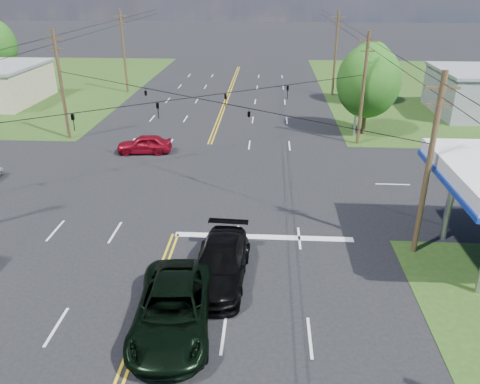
# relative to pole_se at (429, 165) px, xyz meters

# --- Properties ---
(ground) EXTENTS (280.00, 280.00, 0.00)m
(ground) POSITION_rel_pole_se_xyz_m (-13.00, 9.00, -4.92)
(ground) COLOR black
(ground) RESTS_ON ground
(stop_bar) EXTENTS (10.00, 0.50, 0.02)m
(stop_bar) POSITION_rel_pole_se_xyz_m (-8.00, 1.00, -4.92)
(stop_bar) COLOR silver
(stop_bar) RESTS_ON ground
(pole_se) EXTENTS (1.60, 0.28, 9.50)m
(pole_se) POSITION_rel_pole_se_xyz_m (0.00, 0.00, 0.00)
(pole_se) COLOR #44321D
(pole_se) RESTS_ON ground
(pole_nw) EXTENTS (1.60, 0.28, 9.50)m
(pole_nw) POSITION_rel_pole_se_xyz_m (-26.00, 18.00, 0.00)
(pole_nw) COLOR #44321D
(pole_nw) RESTS_ON ground
(pole_ne) EXTENTS (1.60, 0.28, 9.50)m
(pole_ne) POSITION_rel_pole_se_xyz_m (0.00, 18.00, 0.00)
(pole_ne) COLOR #44321D
(pole_ne) RESTS_ON ground
(pole_left_far) EXTENTS (1.60, 0.28, 10.00)m
(pole_left_far) POSITION_rel_pole_se_xyz_m (-26.00, 37.00, 0.25)
(pole_left_far) COLOR #44321D
(pole_left_far) RESTS_ON ground
(pole_right_far) EXTENTS (1.60, 0.28, 10.00)m
(pole_right_far) POSITION_rel_pole_se_xyz_m (0.00, 37.00, 0.25)
(pole_right_far) COLOR #44321D
(pole_right_far) RESTS_ON ground
(span_wire_signals) EXTENTS (26.00, 18.00, 1.13)m
(span_wire_signals) POSITION_rel_pole_se_xyz_m (-13.00, 9.00, 1.08)
(span_wire_signals) COLOR black
(span_wire_signals) RESTS_ON ground
(power_lines) EXTENTS (26.04, 100.00, 0.64)m
(power_lines) POSITION_rel_pole_se_xyz_m (-13.00, 7.00, 3.68)
(power_lines) COLOR black
(power_lines) RESTS_ON ground
(tree_right_a) EXTENTS (5.70, 5.70, 8.18)m
(tree_right_a) POSITION_rel_pole_se_xyz_m (1.00, 21.00, -0.05)
(tree_right_a) COLOR #44321D
(tree_right_a) RESTS_ON ground
(tree_right_b) EXTENTS (4.94, 4.94, 7.09)m
(tree_right_b) POSITION_rel_pole_se_xyz_m (3.50, 33.00, -0.70)
(tree_right_b) COLOR #44321D
(tree_right_b) RESTS_ON ground
(pickup_dkgreen) EXTENTS (3.55, 6.87, 1.85)m
(pickup_dkgreen) POSITION_rel_pole_se_xyz_m (-11.60, -6.71, -3.99)
(pickup_dkgreen) COLOR black
(pickup_dkgreen) RESTS_ON ground
(suv_black) EXTENTS (2.80, 6.25, 1.78)m
(suv_black) POSITION_rel_pole_se_xyz_m (-10.00, -3.19, -4.03)
(suv_black) COLOR black
(suv_black) RESTS_ON ground
(sedan_red) EXTENTS (4.64, 2.23, 1.53)m
(sedan_red) POSITION_rel_pole_se_xyz_m (-18.13, 14.50, -4.15)
(sedan_red) COLOR maroon
(sedan_red) RESTS_ON ground
(polesign_ne) EXTENTS (1.98, 0.58, 7.13)m
(polesign_ne) POSITION_rel_pole_se_xyz_m (-0.00, 20.08, 0.51)
(polesign_ne) COLOR #A5A5AA
(polesign_ne) RESTS_ON ground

